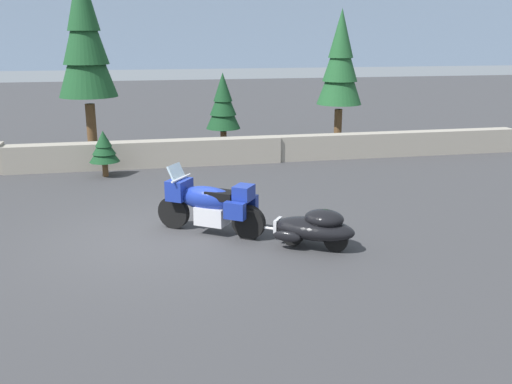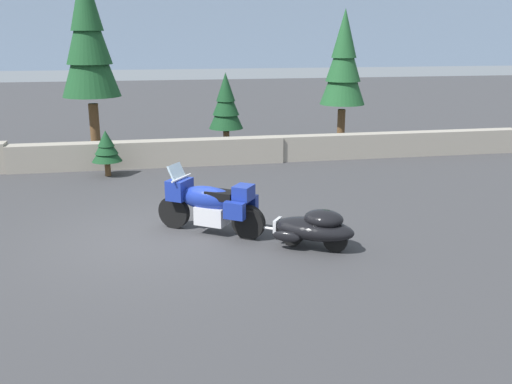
{
  "view_description": "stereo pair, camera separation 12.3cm",
  "coord_description": "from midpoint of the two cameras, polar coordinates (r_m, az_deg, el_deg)",
  "views": [
    {
      "loc": [
        -0.09,
        -10.39,
        3.78
      ],
      "look_at": [
        1.99,
        -0.1,
        0.85
      ],
      "focal_mm": 39.55,
      "sensor_mm": 36.0,
      "label": 1
    },
    {
      "loc": [
        0.03,
        -10.41,
        3.78
      ],
      "look_at": [
        1.99,
        -0.1,
        0.85
      ],
      "focal_mm": 39.55,
      "sensor_mm": 36.0,
      "label": 2
    }
  ],
  "objects": [
    {
      "name": "ground_plane",
      "position": [
        11.07,
        -9.99,
        -4.63
      ],
      "size": [
        80.0,
        80.0,
        0.0
      ],
      "primitive_type": "plane",
      "color": "#38383A"
    },
    {
      "name": "pine_tree_tall",
      "position": [
        18.41,
        -16.46,
        14.78
      ],
      "size": [
        1.78,
        1.78,
        5.93
      ],
      "color": "brown",
      "rests_on": "ground"
    },
    {
      "name": "pine_tree_far_right",
      "position": [
        18.3,
        -2.88,
        8.9
      ],
      "size": [
        1.11,
        1.11,
        2.65
      ],
      "color": "brown",
      "rests_on": "ground"
    },
    {
      "name": "car_shaped_trailer",
      "position": [
        10.31,
        6.26,
        -3.58
      ],
      "size": [
        2.02,
        1.54,
        0.76
      ],
      "color": "black",
      "rests_on": "ground"
    },
    {
      "name": "touring_motorcycle",
      "position": [
        11.03,
        -4.4,
        -1.1
      ],
      "size": [
        1.99,
        1.51,
        1.33
      ],
      "color": "black",
      "rests_on": "ground"
    },
    {
      "name": "stone_guard_wall",
      "position": [
        17.05,
        -12.88,
        3.77
      ],
      "size": [
        24.0,
        0.62,
        0.86
      ],
      "color": "gray",
      "rests_on": "ground"
    },
    {
      "name": "pine_sapling_near",
      "position": [
        16.04,
        -14.69,
        4.36
      ],
      "size": [
        0.82,
        0.82,
        1.28
      ],
      "color": "brown",
      "rests_on": "ground"
    },
    {
      "name": "distant_ridgeline",
      "position": [
        106.79,
        -11.3,
        17.57
      ],
      "size": [
        240.0,
        80.0,
        16.0
      ],
      "primitive_type": "cube",
      "color": "#7F93AD",
      "rests_on": "ground"
    },
    {
      "name": "pine_tree_secondary",
      "position": [
        19.5,
        9.04,
        12.82
      ],
      "size": [
        1.52,
        1.52,
        4.64
      ],
      "color": "brown",
      "rests_on": "ground"
    }
  ]
}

